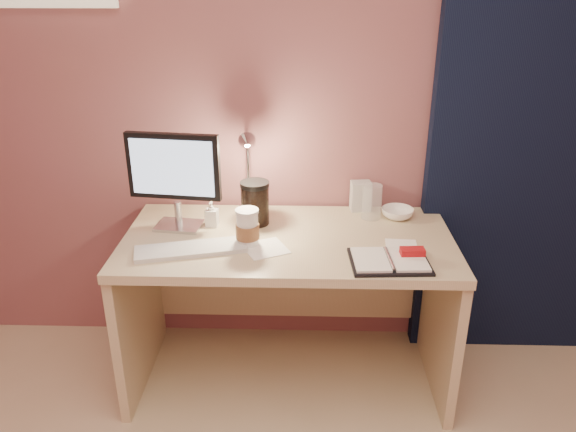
{
  "coord_description": "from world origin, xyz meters",
  "views": [
    {
      "loc": [
        0.06,
        -0.77,
        1.76
      ],
      "look_at": [
        0.0,
        1.33,
        0.85
      ],
      "focal_mm": 35.0,
      "sensor_mm": 36.0,
      "label": 1
    }
  ],
  "objects_px": {
    "planner": "(391,260)",
    "clear_cup": "(372,202)",
    "keyboard": "(191,249)",
    "coffee_cup": "(247,228)",
    "product_box": "(361,196)",
    "desk_lamp": "(243,164)",
    "bowl": "(397,213)",
    "desk": "(289,275)",
    "dark_jar": "(255,205)",
    "monitor": "(175,172)",
    "lotion_bottle": "(212,214)"
  },
  "relations": [
    {
      "from": "clear_cup",
      "to": "lotion_bottle",
      "type": "bearing_deg",
      "value": -171.14
    },
    {
      "from": "desk",
      "to": "clear_cup",
      "type": "relative_size",
      "value": 8.9
    },
    {
      "from": "coffee_cup",
      "to": "bowl",
      "type": "distance_m",
      "value": 0.72
    },
    {
      "from": "keyboard",
      "to": "lotion_bottle",
      "type": "relative_size",
      "value": 3.84
    },
    {
      "from": "monitor",
      "to": "product_box",
      "type": "xyz_separation_m",
      "value": [
        0.81,
        0.23,
        -0.19
      ]
    },
    {
      "from": "desk",
      "to": "desk_lamp",
      "type": "distance_m",
      "value": 0.54
    },
    {
      "from": "lotion_bottle",
      "to": "desk_lamp",
      "type": "relative_size",
      "value": 0.28
    },
    {
      "from": "keyboard",
      "to": "coffee_cup",
      "type": "relative_size",
      "value": 2.84
    },
    {
      "from": "monitor",
      "to": "bowl",
      "type": "bearing_deg",
      "value": 14.74
    },
    {
      "from": "bowl",
      "to": "planner",
      "type": "bearing_deg",
      "value": -101.37
    },
    {
      "from": "planner",
      "to": "dark_jar",
      "type": "height_order",
      "value": "dark_jar"
    },
    {
      "from": "dark_jar",
      "to": "product_box",
      "type": "bearing_deg",
      "value": 19.55
    },
    {
      "from": "desk",
      "to": "planner",
      "type": "relative_size",
      "value": 4.47
    },
    {
      "from": "monitor",
      "to": "planner",
      "type": "bearing_deg",
      "value": -11.78
    },
    {
      "from": "planner",
      "to": "desk_lamp",
      "type": "xyz_separation_m",
      "value": [
        -0.61,
        0.41,
        0.25
      ]
    },
    {
      "from": "planner",
      "to": "lotion_bottle",
      "type": "xyz_separation_m",
      "value": [
        -0.75,
        0.32,
        0.05
      ]
    },
    {
      "from": "keyboard",
      "to": "desk_lamp",
      "type": "height_order",
      "value": "desk_lamp"
    },
    {
      "from": "planner",
      "to": "clear_cup",
      "type": "height_order",
      "value": "clear_cup"
    },
    {
      "from": "monitor",
      "to": "product_box",
      "type": "distance_m",
      "value": 0.87
    },
    {
      "from": "lotion_bottle",
      "to": "monitor",
      "type": "bearing_deg",
      "value": -171.77
    },
    {
      "from": "coffee_cup",
      "to": "dark_jar",
      "type": "bearing_deg",
      "value": 86.41
    },
    {
      "from": "keyboard",
      "to": "planner",
      "type": "distance_m",
      "value": 0.8
    },
    {
      "from": "planner",
      "to": "desk",
      "type": "bearing_deg",
      "value": 141.36
    },
    {
      "from": "planner",
      "to": "clear_cup",
      "type": "bearing_deg",
      "value": 91.12
    },
    {
      "from": "coffee_cup",
      "to": "desk_lamp",
      "type": "relative_size",
      "value": 0.38
    },
    {
      "from": "lotion_bottle",
      "to": "coffee_cup",
      "type": "bearing_deg",
      "value": -46.1
    },
    {
      "from": "desk",
      "to": "monitor",
      "type": "distance_m",
      "value": 0.68
    },
    {
      "from": "lotion_bottle",
      "to": "product_box",
      "type": "xyz_separation_m",
      "value": [
        0.67,
        0.2,
        0.01
      ]
    },
    {
      "from": "lotion_bottle",
      "to": "desk_lamp",
      "type": "bearing_deg",
      "value": 32.56
    },
    {
      "from": "monitor",
      "to": "keyboard",
      "type": "xyz_separation_m",
      "value": [
        0.1,
        -0.23,
        -0.25
      ]
    },
    {
      "from": "dark_jar",
      "to": "desk_lamp",
      "type": "distance_m",
      "value": 0.19
    },
    {
      "from": "dark_jar",
      "to": "keyboard",
      "type": "bearing_deg",
      "value": -129.81
    },
    {
      "from": "bowl",
      "to": "lotion_bottle",
      "type": "bearing_deg",
      "value": -172.43
    },
    {
      "from": "keyboard",
      "to": "coffee_cup",
      "type": "xyz_separation_m",
      "value": [
        0.22,
        0.07,
        0.06
      ]
    },
    {
      "from": "monitor",
      "to": "desk_lamp",
      "type": "distance_m",
      "value": 0.3
    },
    {
      "from": "bowl",
      "to": "desk_lamp",
      "type": "bearing_deg",
      "value": -178.03
    },
    {
      "from": "planner",
      "to": "product_box",
      "type": "distance_m",
      "value": 0.54
    },
    {
      "from": "keyboard",
      "to": "desk_lamp",
      "type": "relative_size",
      "value": 1.07
    },
    {
      "from": "clear_cup",
      "to": "product_box",
      "type": "bearing_deg",
      "value": 113.9
    },
    {
      "from": "bowl",
      "to": "desk",
      "type": "bearing_deg",
      "value": -163.57
    },
    {
      "from": "planner",
      "to": "product_box",
      "type": "bearing_deg",
      "value": 94.81
    },
    {
      "from": "planner",
      "to": "product_box",
      "type": "xyz_separation_m",
      "value": [
        -0.07,
        0.53,
        0.06
      ]
    },
    {
      "from": "bowl",
      "to": "keyboard",
      "type": "bearing_deg",
      "value": -157.68
    },
    {
      "from": "clear_cup",
      "to": "desk_lamp",
      "type": "distance_m",
      "value": 0.6
    },
    {
      "from": "coffee_cup",
      "to": "dark_jar",
      "type": "xyz_separation_m",
      "value": [
        0.01,
        0.22,
        0.01
      ]
    },
    {
      "from": "coffee_cup",
      "to": "dark_jar",
      "type": "distance_m",
      "value": 0.22
    },
    {
      "from": "planner",
      "to": "clear_cup",
      "type": "xyz_separation_m",
      "value": [
        -0.03,
        0.44,
        0.07
      ]
    },
    {
      "from": "keyboard",
      "to": "clear_cup",
      "type": "bearing_deg",
      "value": 10.96
    },
    {
      "from": "desk_lamp",
      "to": "bowl",
      "type": "bearing_deg",
      "value": -3.9
    },
    {
      "from": "desk",
      "to": "dark_jar",
      "type": "distance_m",
      "value": 0.35
    }
  ]
}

